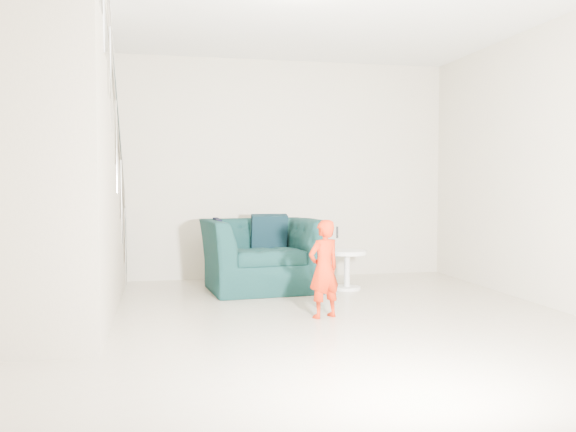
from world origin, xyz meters
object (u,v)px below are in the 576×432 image
object	(u,v)px
armchair	(261,255)
side_table	(347,263)
toddler	(324,269)
staircase	(48,211)

from	to	relation	value
armchair	side_table	distance (m)	0.96
armchair	toddler	distance (m)	1.54
armchair	staircase	distance (m)	2.45
toddler	side_table	world-z (taller)	toddler
staircase	side_table	bearing A→B (deg)	21.49
toddler	armchair	bearing A→B (deg)	-100.39
armchair	staircase	bearing A→B (deg)	-151.74
armchair	side_table	xyz separation A→B (m)	(0.94, -0.17, -0.10)
armchair	staircase	xyz separation A→B (m)	(-1.99, -1.32, 0.56)
armchair	staircase	world-z (taller)	staircase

